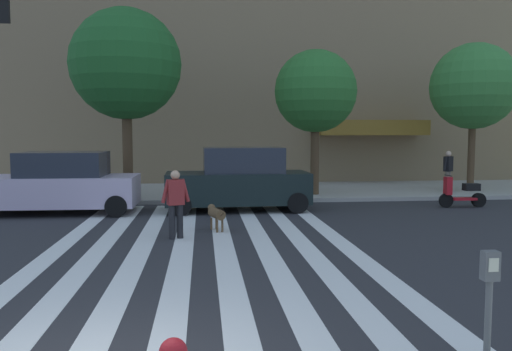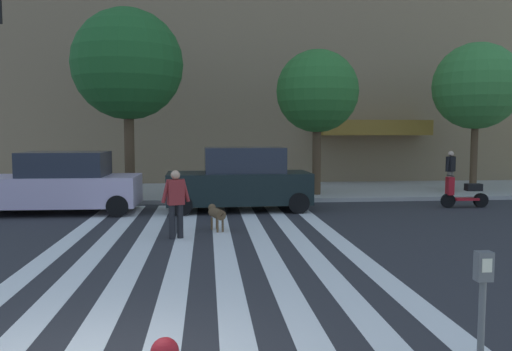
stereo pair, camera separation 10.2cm
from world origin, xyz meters
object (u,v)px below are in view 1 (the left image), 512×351
object	(u,v)px
parked_car_behind_first	(59,184)
parked_car_third_in_line	(239,180)
parking_meter_curbside	(489,305)
street_tree_further	(474,87)
dog_on_leash	(216,214)
pedestrian_bystander	(448,169)
parked_scooter	(463,193)
street_tree_middle	(315,92)
pedestrian_dog_walker	(176,200)
street_tree_nearest	(126,65)

from	to	relation	value
parked_car_behind_first	parked_car_third_in_line	size ratio (longest dim) A/B	1.06
parking_meter_curbside	street_tree_further	world-z (taller)	street_tree_further
street_tree_further	parked_car_behind_first	bearing A→B (deg)	-168.08
parked_car_behind_first	street_tree_further	xyz separation A→B (m)	(15.33, 3.24, 3.45)
dog_on_leash	pedestrian_bystander	size ratio (longest dim) A/B	0.62
parked_scooter	pedestrian_bystander	world-z (taller)	pedestrian_bystander
parked_car_behind_first	parked_scooter	bearing A→B (deg)	-0.56
street_tree_middle	street_tree_further	xyz separation A→B (m)	(6.58, 0.44, 0.30)
pedestrian_dog_walker	parking_meter_curbside	bearing A→B (deg)	-68.62
parking_meter_curbside	street_tree_further	distance (m)	17.92
parking_meter_curbside	pedestrian_bystander	world-z (taller)	pedestrian_bystander
street_tree_middle	pedestrian_dog_walker	bearing A→B (deg)	-125.08
parked_scooter	street_tree_nearest	xyz separation A→B (m)	(-11.45, 2.62, 4.47)
parked_car_behind_first	parked_scooter	xyz separation A→B (m)	(13.20, -0.13, -0.44)
parked_car_third_in_line	dog_on_leash	size ratio (longest dim) A/B	4.58
parked_car_third_in_line	street_tree_further	distance (m)	10.77
parked_scooter	dog_on_leash	world-z (taller)	parked_scooter
street_tree_further	pedestrian_bystander	bearing A→B (deg)	-170.78
parked_car_third_in_line	parked_scooter	size ratio (longest dim) A/B	2.83
parked_car_third_in_line	street_tree_further	xyz separation A→B (m)	(9.70, 3.24, 3.39)
street_tree_nearest	street_tree_further	distance (m)	13.61
parking_meter_curbside	pedestrian_bystander	bearing A→B (deg)	64.42
parked_car_third_in_line	pedestrian_dog_walker	bearing A→B (deg)	-113.18
parking_meter_curbside	parked_car_third_in_line	distance (m)	12.32
parked_car_behind_first	parked_scooter	distance (m)	13.21
parking_meter_curbside	street_tree_nearest	xyz separation A→B (m)	(-5.20, 14.74, 3.92)
parked_car_behind_first	dog_on_leash	size ratio (longest dim) A/B	4.85
parked_scooter	parked_car_third_in_line	bearing A→B (deg)	179.00
street_tree_middle	pedestrian_dog_walker	size ratio (longest dim) A/B	3.36
parked_car_behind_first	street_tree_nearest	bearing A→B (deg)	54.84
parked_scooter	pedestrian_bystander	bearing A→B (deg)	71.39
parking_meter_curbside	dog_on_leash	size ratio (longest dim) A/B	1.35
parked_car_third_in_line	parking_meter_curbside	bearing A→B (deg)	-83.85
street_tree_further	parked_scooter	bearing A→B (deg)	-122.32
street_tree_middle	parked_scooter	bearing A→B (deg)	-33.37
parked_car_third_in_line	pedestrian_bystander	distance (m)	9.17
pedestrian_bystander	parked_scooter	bearing A→B (deg)	-108.61
parking_meter_curbside	parked_car_third_in_line	xyz separation A→B (m)	(-1.32, 12.24, -0.05)
parked_car_third_in_line	street_tree_further	bearing A→B (deg)	18.45
parking_meter_curbside	street_tree_nearest	world-z (taller)	street_tree_nearest
street_tree_nearest	dog_on_leash	bearing A→B (deg)	-62.44
street_tree_nearest	pedestrian_dog_walker	world-z (taller)	street_tree_nearest
parked_car_third_in_line	street_tree_nearest	distance (m)	6.08
street_tree_middle	dog_on_leash	xyz separation A→B (m)	(-3.96, -6.13, -3.63)
parking_meter_curbside	dog_on_leash	xyz separation A→B (m)	(-2.16, 8.91, -0.59)
street_tree_middle	dog_on_leash	distance (m)	8.15
parking_meter_curbside	street_tree_further	bearing A→B (deg)	61.56
parked_scooter	street_tree_middle	size ratio (longest dim) A/B	0.30
street_tree_further	dog_on_leash	xyz separation A→B (m)	(-10.54, -6.57, -3.92)
parked_car_behind_first	parked_scooter	size ratio (longest dim) A/B	3.00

